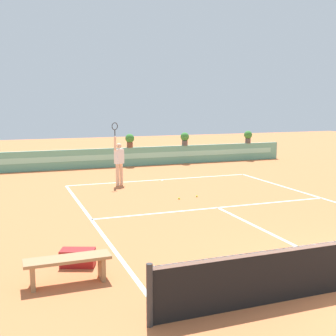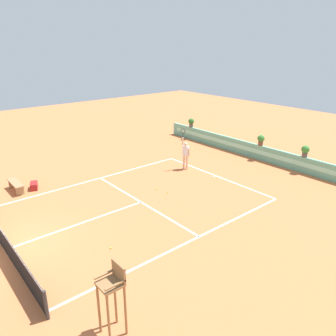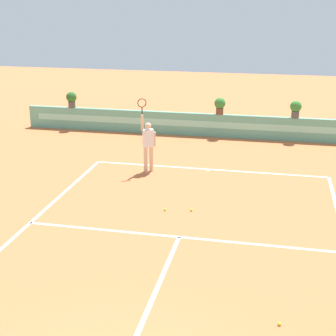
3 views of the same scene
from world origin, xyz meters
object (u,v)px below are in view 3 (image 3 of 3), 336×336
(tennis_ball_mid_court, at_px, (165,210))
(potted_plant_right, at_px, (296,108))
(potted_plant_centre, at_px, (220,105))
(potted_plant_far_left, at_px, (71,99))
(tennis_ball_by_sideline, at_px, (279,324))
(tennis_player, at_px, (148,142))
(tennis_ball_near_baseline, at_px, (191,210))

(tennis_ball_mid_court, height_order, potted_plant_right, potted_plant_right)
(potted_plant_centre, bearing_deg, potted_plant_far_left, 180.00)
(tennis_ball_by_sideline, height_order, potted_plant_right, potted_plant_right)
(tennis_player, bearing_deg, tennis_ball_near_baseline, -56.85)
(tennis_player, xyz_separation_m, potted_plant_centre, (1.88, 5.12, 0.36))
(tennis_ball_near_baseline, bearing_deg, tennis_player, 123.15)
(tennis_ball_near_baseline, height_order, potted_plant_right, potted_plant_right)
(tennis_ball_near_baseline, distance_m, potted_plant_right, 8.90)
(potted_plant_far_left, bearing_deg, tennis_ball_near_baseline, -50.01)
(potted_plant_far_left, distance_m, potted_plant_centre, 6.76)
(potted_plant_centre, height_order, potted_plant_right, same)
(tennis_ball_mid_court, bearing_deg, tennis_ball_near_baseline, 10.19)
(tennis_ball_by_sideline, distance_m, potted_plant_centre, 13.55)
(tennis_player, bearing_deg, tennis_ball_mid_court, -68.18)
(tennis_ball_mid_court, xyz_separation_m, potted_plant_right, (3.72, 8.41, 1.38))
(tennis_player, height_order, potted_plant_centre, tennis_player)
(tennis_player, height_order, potted_plant_right, tennis_player)
(tennis_player, height_order, tennis_ball_by_sideline, tennis_player)
(tennis_ball_mid_court, relative_size, potted_plant_centre, 0.09)
(tennis_ball_mid_court, bearing_deg, potted_plant_centre, 86.19)
(tennis_ball_near_baseline, distance_m, potted_plant_centre, 8.39)
(tennis_player, xyz_separation_m, tennis_ball_near_baseline, (2.06, -3.16, -1.02))
(potted_plant_far_left, bearing_deg, tennis_player, -46.36)
(tennis_player, bearing_deg, potted_plant_centre, 69.85)
(tennis_ball_near_baseline, bearing_deg, potted_plant_far_left, 129.99)
(potted_plant_far_left, bearing_deg, potted_plant_centre, 0.00)
(tennis_ball_mid_court, relative_size, potted_plant_far_left, 0.09)
(tennis_ball_near_baseline, bearing_deg, potted_plant_right, 70.22)
(potted_plant_right, bearing_deg, potted_plant_centre, 180.00)
(tennis_ball_near_baseline, relative_size, potted_plant_right, 0.09)
(tennis_player, xyz_separation_m, potted_plant_far_left, (-4.88, 5.12, 0.36))
(tennis_ball_near_baseline, height_order, tennis_ball_by_sideline, same)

